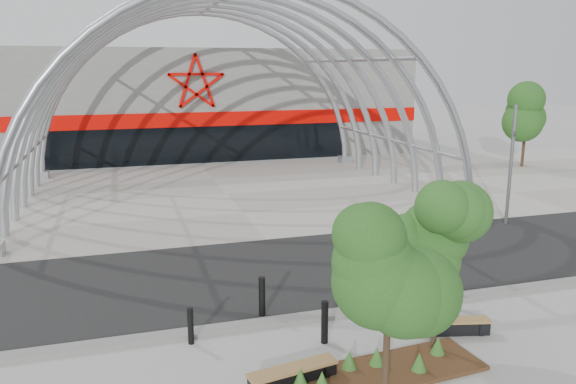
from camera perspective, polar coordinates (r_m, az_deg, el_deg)
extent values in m
plane|color=#9E9E99|center=(16.09, 4.23, -12.10)|extent=(140.00, 140.00, 0.00)
cube|color=black|center=(19.14, 0.44, -7.90)|extent=(140.00, 7.00, 0.02)
cube|color=#A19A90|center=(30.35, -6.31, -0.21)|extent=(60.00, 17.00, 0.04)
cube|color=slate|center=(15.86, 4.56, -12.26)|extent=(60.00, 0.50, 0.12)
cube|color=slate|center=(47.49, -10.51, 9.13)|extent=(34.00, 15.00, 8.00)
cube|color=black|center=(40.39, -9.14, 4.75)|extent=(22.00, 0.25, 2.60)
cube|color=#D60500|center=(40.18, -9.23, 7.29)|extent=(34.00, 0.30, 1.00)
torus|color=#A3A7AD|center=(23.25, -2.87, -4.19)|extent=(20.36, 0.36, 20.36)
torus|color=#A3A7AD|center=(25.59, -4.23, -2.64)|extent=(20.36, 0.36, 20.36)
torus|color=#A3A7AD|center=(27.96, -5.35, -1.34)|extent=(20.36, 0.36, 20.36)
torus|color=#A3A7AD|center=(30.35, -6.31, -0.25)|extent=(20.36, 0.36, 20.36)
torus|color=#A3A7AD|center=(32.76, -7.12, 0.69)|extent=(20.36, 0.36, 20.36)
torus|color=#A3A7AD|center=(35.18, -7.82, 1.49)|extent=(20.36, 0.36, 20.36)
torus|color=#A3A7AD|center=(37.61, -8.43, 2.19)|extent=(20.36, 0.36, 20.36)
cylinder|color=#A3A7AD|center=(33.01, 10.36, 5.23)|extent=(0.20, 15.00, 0.20)
cylinder|color=#A3A7AD|center=(31.65, 6.40, 13.18)|extent=(0.20, 15.00, 0.20)
cylinder|color=#A3A7AD|center=(29.17, -20.78, 12.52)|extent=(0.20, 15.00, 0.20)
cylinder|color=#A3A7AD|center=(29.72, -25.08, 3.44)|extent=(0.20, 15.00, 0.20)
cube|color=#A3A7AD|center=(37.47, -23.74, 1.60)|extent=(0.80, 0.80, 0.50)
cube|color=#A3A7AD|center=(27.28, 17.97, -1.73)|extent=(0.80, 0.80, 0.50)
cube|color=#A3A7AD|center=(40.22, 5.81, 3.30)|extent=(0.80, 0.80, 0.50)
cube|color=#3B2314|center=(13.29, 9.26, -17.70)|extent=(4.99, 1.91, 0.09)
cone|color=#366C26|center=(12.40, 3.48, -18.57)|extent=(0.34, 0.34, 0.42)
cone|color=#366C26|center=(13.42, 9.02, -16.12)|extent=(0.34, 0.34, 0.42)
cone|color=#366C26|center=(13.38, 13.18, -16.41)|extent=(0.34, 0.34, 0.42)
cone|color=#366C26|center=(13.20, 6.24, -16.54)|extent=(0.34, 0.34, 0.42)
cone|color=#366C26|center=(14.16, 14.98, -14.79)|extent=(0.34, 0.34, 0.42)
cone|color=#366C26|center=(12.49, 1.26, -18.31)|extent=(0.34, 0.34, 0.42)
cylinder|color=slate|center=(25.81, 21.69, 2.50)|extent=(0.14, 0.14, 5.17)
imported|color=black|center=(25.65, 21.90, 5.00)|extent=(0.15, 0.73, 0.14)
cylinder|color=black|center=(11.69, 9.93, -16.35)|extent=(0.14, 0.14, 2.20)
ellipsoid|color=#1A4316|center=(10.87, 10.33, -7.09)|extent=(1.88, 1.88, 2.40)
cylinder|color=black|center=(14.10, 14.74, -11.60)|extent=(0.14, 0.14, 2.07)
ellipsoid|color=#23501D|center=(13.45, 15.18, -4.24)|extent=(1.71, 1.71, 2.26)
cube|color=black|center=(12.72, 0.50, -18.38)|extent=(2.01, 0.70, 0.34)
cube|color=black|center=(13.02, 3.54, -17.48)|extent=(0.19, 0.45, 0.39)
cube|color=brown|center=(12.61, 0.50, -17.50)|extent=(2.07, 0.78, 0.06)
cube|color=black|center=(15.44, 16.44, -13.10)|extent=(1.85, 0.77, 0.31)
cube|color=black|center=(15.22, 13.95, -13.23)|extent=(0.20, 0.42, 0.36)
cube|color=black|center=(15.66, 18.86, -12.78)|extent=(0.20, 0.42, 0.36)
cube|color=olive|center=(15.35, 16.48, -12.40)|extent=(1.91, 0.84, 0.05)
cylinder|color=black|center=(14.42, -9.86, -13.26)|extent=(0.15, 0.15, 0.94)
cylinder|color=black|center=(14.25, 3.75, -13.07)|extent=(0.18, 0.18, 1.10)
cylinder|color=black|center=(15.65, -2.66, -10.58)|extent=(0.18, 0.18, 1.12)
cylinder|color=black|center=(17.80, 14.75, -8.18)|extent=(0.17, 0.17, 1.05)
cylinder|color=black|center=(16.80, 16.25, -9.38)|extent=(0.18, 0.18, 1.14)
cylinder|color=black|center=(41.47, 22.83, 4.42)|extent=(0.20, 0.20, 3.03)
ellipsoid|color=#184616|center=(41.22, 23.15, 8.20)|extent=(2.70, 2.70, 3.30)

